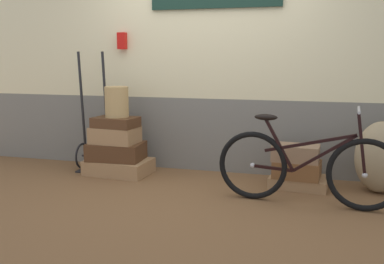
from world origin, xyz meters
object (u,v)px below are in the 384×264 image
burlap_sack (381,157)px  wicker_basket (117,102)px  suitcase_2 (115,135)px  bicycle (306,168)px  luggage_trolley (95,144)px  suitcase_1 (116,151)px  suitcase_5 (297,169)px  suitcase_0 (119,167)px  suitcase_4 (299,182)px  suitcase_6 (296,153)px  suitcase_3 (116,122)px

burlap_sack → wicker_basket: bearing=-178.9°
suitcase_2 → bicycle: bicycle is taller
luggage_trolley → suitcase_1: bearing=-17.3°
burlap_sack → bicycle: (-0.73, -0.60, -0.01)m
suitcase_5 → luggage_trolley: bearing=-177.4°
suitcase_0 → suitcase_4: (2.08, 0.02, -0.03)m
suitcase_0 → burlap_sack: bearing=5.0°
suitcase_6 → burlap_sack: bearing=9.3°
burlap_sack → suitcase_6: bearing=-174.7°
suitcase_5 → suitcase_6: 0.17m
bicycle → burlap_sack: bearing=39.3°
suitcase_6 → suitcase_2: bearing=-176.3°
suitcase_0 → burlap_sack: size_ratio=0.99×
suitcase_0 → suitcase_4: size_ratio=1.23×
suitcase_4 → suitcase_5: size_ratio=1.24×
suitcase_3 → luggage_trolley: size_ratio=0.34×
suitcase_5 → luggage_trolley: size_ratio=0.33×
suitcase_1 → suitcase_4: suitcase_1 is taller
wicker_basket → suitcase_3: bearing=-113.9°
suitcase_4 → suitcase_5: 0.16m
suitcase_1 → bicycle: bearing=-16.9°
suitcase_6 → luggage_trolley: 2.40m
suitcase_1 → burlap_sack: size_ratio=0.85×
bicycle → wicker_basket: bearing=166.0°
suitcase_3 → suitcase_5: bearing=6.5°
suitcase_2 → wicker_basket: (0.03, 0.01, 0.39)m
wicker_basket → bicycle: (2.15, -0.54, -0.50)m
wicker_basket → suitcase_0: bearing=87.0°
suitcase_6 → bicycle: bicycle is taller
suitcase_6 → bicycle: bearing=-73.4°
luggage_trolley → bicycle: luggage_trolley is taller
suitcase_5 → suitcase_0: bearing=-175.2°
suitcase_2 → suitcase_5: (2.08, -0.01, -0.26)m
suitcase_3 → suitcase_4: size_ratio=0.83×
suitcase_1 → wicker_basket: 0.58m
suitcase_0 → suitcase_5: size_ratio=1.53×
suitcase_1 → suitcase_6: bearing=-3.6°
suitcase_3 → suitcase_6: size_ratio=1.03×
suitcase_0 → wicker_basket: (-0.00, -0.01, 0.77)m
suitcase_6 → bicycle: size_ratio=0.28×
suitcase_5 → bicycle: bicycle is taller
wicker_basket → bicycle: bearing=-14.0°
suitcase_6 → burlap_sack: 0.85m
suitcase_2 → wicker_basket: size_ratio=1.48×
suitcase_4 → luggage_trolley: 2.46m
suitcase_2 → suitcase_4: bearing=3.7°
suitcase_1 → suitcase_6: 2.06m
suitcase_5 → suitcase_6: (-0.02, -0.00, 0.17)m
suitcase_5 → wicker_basket: 2.16m
suitcase_4 → suitcase_5: suitcase_5 is taller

